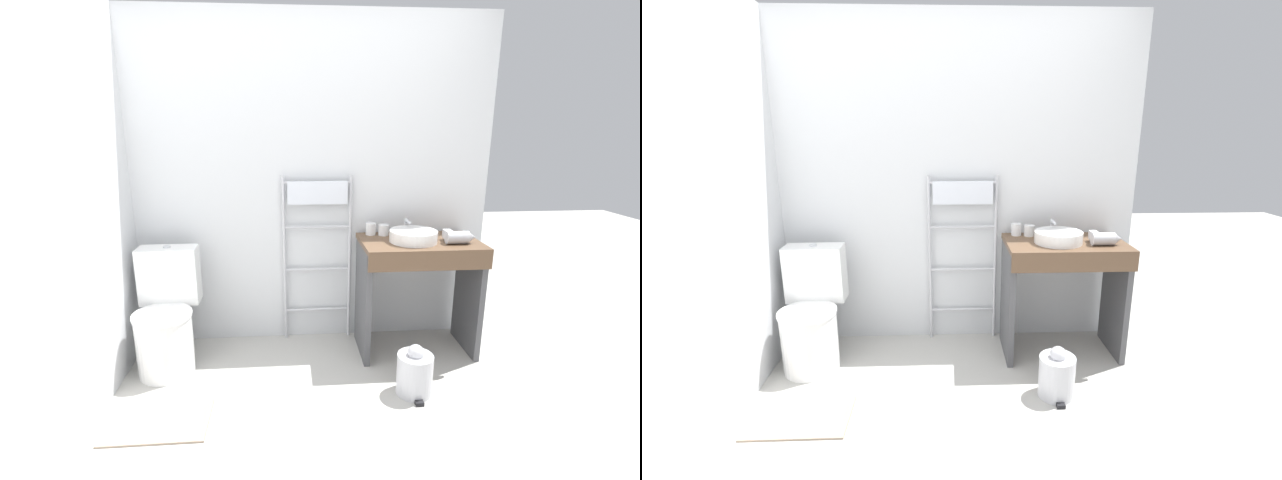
{
  "view_description": "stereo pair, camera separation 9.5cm",
  "coord_description": "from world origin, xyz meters",
  "views": [
    {
      "loc": [
        -0.15,
        -1.71,
        1.62
      ],
      "look_at": [
        0.05,
        0.7,
        0.96
      ],
      "focal_mm": 24.0,
      "sensor_mm": 36.0,
      "label": 1
    },
    {
      "loc": [
        -0.05,
        -1.71,
        1.62
      ],
      "look_at": [
        0.05,
        0.7,
        0.96
      ],
      "focal_mm": 24.0,
      "sensor_mm": 36.0,
      "label": 2
    }
  ],
  "objects": [
    {
      "name": "wall_side",
      "position": [
        -1.29,
        0.69,
        1.18
      ],
      "size": [
        0.12,
        2.05,
        2.37
      ],
      "primitive_type": "cube",
      "color": "silver",
      "rests_on": "ground_plane"
    },
    {
      "name": "faucet",
      "position": [
        0.72,
        1.24,
        0.92
      ],
      "size": [
        0.02,
        0.1,
        0.12
      ],
      "color": "silver",
      "rests_on": "vanity_counter"
    },
    {
      "name": "trash_bin",
      "position": [
        0.62,
        0.56,
        0.14
      ],
      "size": [
        0.22,
        0.25,
        0.33
      ],
      "color": "silver",
      "rests_on": "ground_plane"
    },
    {
      "name": "bath_mat",
      "position": [
        -0.88,
        0.4,
        0.01
      ],
      "size": [
        0.56,
        0.36,
        0.01
      ],
      "primitive_type": "cube",
      "color": "gray",
      "rests_on": "ground_plane"
    },
    {
      "name": "sink_basin",
      "position": [
        0.72,
        1.07,
        0.88
      ],
      "size": [
        0.33,
        0.33,
        0.08
      ],
      "color": "white",
      "rests_on": "vanity_counter"
    },
    {
      "name": "towel_radiator",
      "position": [
        0.08,
        1.33,
        0.92
      ],
      "size": [
        0.51,
        0.06,
        1.27
      ],
      "color": "silver",
      "rests_on": "ground_plane"
    },
    {
      "name": "ground_plane",
      "position": [
        0.0,
        0.0,
        0.0
      ],
      "size": [
        12.0,
        12.0,
        0.0
      ],
      "primitive_type": "plane",
      "color": "#B2AFA8"
    },
    {
      "name": "cup_near_edge",
      "position": [
        0.56,
        1.26,
        0.88
      ],
      "size": [
        0.08,
        0.08,
        0.08
      ],
      "color": "white",
      "rests_on": "vanity_counter"
    },
    {
      "name": "toilet",
      "position": [
        -0.97,
        1.01,
        0.34
      ],
      "size": [
        0.4,
        0.53,
        0.81
      ],
      "color": "white",
      "rests_on": "ground_plane"
    },
    {
      "name": "vanity_counter",
      "position": [
        0.78,
        1.08,
        0.55
      ],
      "size": [
        0.82,
        0.51,
        0.84
      ],
      "color": "brown",
      "rests_on": "ground_plane"
    },
    {
      "name": "wall_back",
      "position": [
        0.0,
        1.44,
        1.18
      ],
      "size": [
        2.71,
        0.12,
        2.37
      ],
      "primitive_type": "cube",
      "color": "silver",
      "rests_on": "ground_plane"
    },
    {
      "name": "cup_near_wall",
      "position": [
        0.47,
        1.28,
        0.88
      ],
      "size": [
        0.07,
        0.07,
        0.09
      ],
      "color": "white",
      "rests_on": "vanity_counter"
    },
    {
      "name": "hair_dryer",
      "position": [
        1.01,
        1.01,
        0.88
      ],
      "size": [
        0.2,
        0.17,
        0.09
      ],
      "color": "#B7B7BC",
      "rests_on": "vanity_counter"
    }
  ]
}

